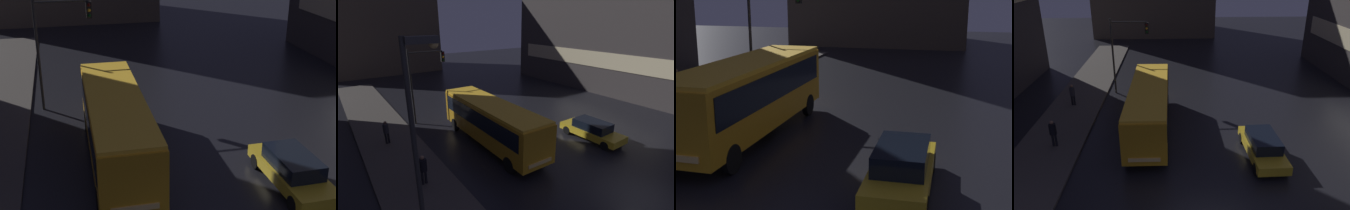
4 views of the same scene
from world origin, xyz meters
TOP-DOWN VIEW (x-y plane):
  - sidewalk_left at (-9.00, 10.00)m, footprint 4.00×48.00m
  - bus_near at (-2.98, 9.63)m, footprint 2.54×10.41m
  - car_taxi at (3.65, 5.99)m, footprint 1.89×4.81m
  - pedestrian_near at (-9.16, 13.78)m, footprint 0.51×0.51m
  - pedestrian_mid at (-8.64, 7.47)m, footprint 0.52×0.52m
  - traffic_light_main at (-5.25, 16.68)m, footprint 3.11×0.35m

SIDE VIEW (x-z plane):
  - sidewalk_left at x=-9.00m, z-range 0.00..0.15m
  - car_taxi at x=3.65m, z-range 0.02..1.45m
  - pedestrian_near at x=-9.16m, z-range 0.31..2.00m
  - pedestrian_mid at x=-8.64m, z-range 0.33..2.02m
  - bus_near at x=-2.98m, z-range 0.37..3.49m
  - traffic_light_main at x=-5.25m, z-range 1.10..7.45m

